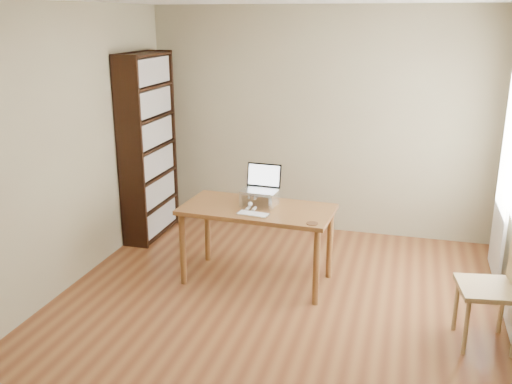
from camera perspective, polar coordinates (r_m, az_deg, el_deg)
name	(u,v)px	position (r m, az deg, el deg)	size (l,w,h in m)	color
room	(276,171)	(4.51, 2.05, 2.11)	(4.04, 4.54, 2.64)	brown
bookshelf	(148,147)	(6.60, -10.71, 4.45)	(0.30, 0.90, 2.10)	black
desk	(257,217)	(5.39, 0.13, -2.52)	(1.45, 0.78, 0.75)	brown
laptop_stand	(259,197)	(5.41, 0.35, -0.46)	(0.32, 0.25, 0.13)	silver
laptop	(261,184)	(5.43, 0.52, 0.83)	(0.35, 0.30, 0.24)	silver
keyboard	(253,214)	(5.15, -0.29, -2.23)	(0.30, 0.16, 0.02)	silver
coaster	(312,223)	(4.97, 5.64, -3.15)	(0.10, 0.10, 0.01)	brown
cat	(257,197)	(5.45, 0.13, -0.55)	(0.24, 0.48, 0.14)	#403B32
chair	(500,282)	(4.76, 23.25, -8.25)	(0.50, 0.50, 1.00)	tan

